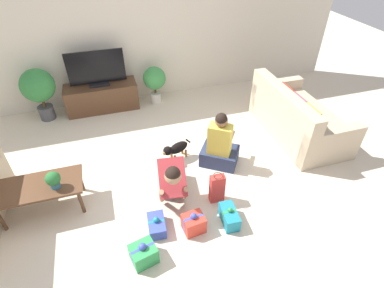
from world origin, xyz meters
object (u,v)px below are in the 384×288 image
(potted_plant_back_left, at_px, (38,88))
(gift_bag_a, at_px, (217,188))
(sofa_right, at_px, (297,119))
(gift_box_b, at_px, (194,223))
(dog, at_px, (176,149))
(gift_box_a, at_px, (144,254))
(tv, at_px, (97,71))
(potted_plant_back_right, at_px, (155,80))
(tv_console, at_px, (102,97))
(gift_box_c, at_px, (229,216))
(person_kneeling, at_px, (172,179))
(coffee_table, at_px, (39,189))
(person_sitting, at_px, (220,147))
(tabletop_plant, at_px, (53,180))
(gift_box_d, at_px, (157,225))

(potted_plant_back_left, height_order, gift_bag_a, potted_plant_back_left)
(sofa_right, relative_size, gift_box_b, 6.19)
(dog, height_order, gift_box_a, dog)
(tv, distance_m, potted_plant_back_right, 1.04)
(sofa_right, xyz_separation_m, tv, (-2.99, 1.75, 0.47))
(tv_console, relative_size, gift_box_c, 3.69)
(person_kneeling, bearing_deg, potted_plant_back_left, 132.01)
(sofa_right, height_order, gift_box_a, sofa_right)
(person_kneeling, bearing_deg, dog, 79.66)
(potted_plant_back_right, bearing_deg, potted_plant_back_left, 180.00)
(coffee_table, xyz_separation_m, potted_plant_back_left, (-0.13, 2.21, 0.25))
(sofa_right, height_order, potted_plant_back_left, potted_plant_back_left)
(potted_plant_back_left, bearing_deg, potted_plant_back_right, -0.00)
(person_sitting, relative_size, gift_box_b, 3.17)
(dog, bearing_deg, person_sitting, 42.41)
(potted_plant_back_right, xyz_separation_m, tabletop_plant, (-1.64, -2.30, 0.06))
(person_kneeling, xyz_separation_m, person_sitting, (0.82, 0.45, -0.02))
(potted_plant_back_left, distance_m, person_kneeling, 3.02)
(potted_plant_back_right, xyz_separation_m, gift_box_b, (-0.18, -3.05, -0.35))
(coffee_table, xyz_separation_m, gift_box_c, (2.11, -0.86, -0.26))
(gift_box_b, distance_m, tabletop_plant, 1.70)
(person_kneeling, xyz_separation_m, gift_box_b, (0.11, -0.56, -0.22))
(person_kneeling, distance_m, tabletop_plant, 1.38)
(tv, bearing_deg, tv_console, 0.00)
(tv, height_order, gift_box_c, tv)
(dog, relative_size, tabletop_plant, 2.14)
(potted_plant_back_left, distance_m, gift_box_b, 3.58)
(person_sitting, distance_m, gift_box_d, 1.45)
(dog, height_order, gift_bag_a, gift_bag_a)
(sofa_right, bearing_deg, person_sitting, 102.83)
(person_sitting, bearing_deg, tabletop_plant, 41.35)
(gift_box_b, height_order, gift_box_d, gift_box_b)
(gift_bag_a, bearing_deg, person_sitting, 66.44)
(potted_plant_back_left, relative_size, person_sitting, 1.05)
(gift_box_a, bearing_deg, tabletop_plant, 130.72)
(dog, xyz_separation_m, tabletop_plant, (-1.59, -0.53, 0.33))
(tv, distance_m, potted_plant_back_left, 1.01)
(gift_box_d, height_order, gift_bag_a, gift_bag_a)
(sofa_right, xyz_separation_m, dog, (-2.06, -0.07, -0.09))
(tv, height_order, person_kneeling, tv)
(tv_console, xyz_separation_m, tv, (0.00, 0.00, 0.52))
(potted_plant_back_left, xyz_separation_m, gift_box_c, (2.24, -3.07, -0.51))
(coffee_table, distance_m, tabletop_plant, 0.28)
(potted_plant_back_right, distance_m, person_sitting, 2.11)
(dog, bearing_deg, tabletop_plant, -94.68)
(tv_console, height_order, tv, tv)
(potted_plant_back_left, height_order, person_sitting, potted_plant_back_left)
(gift_box_d, bearing_deg, gift_box_c, -9.96)
(tabletop_plant, bearing_deg, gift_box_a, -49.28)
(tabletop_plant, bearing_deg, tv_console, 74.43)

